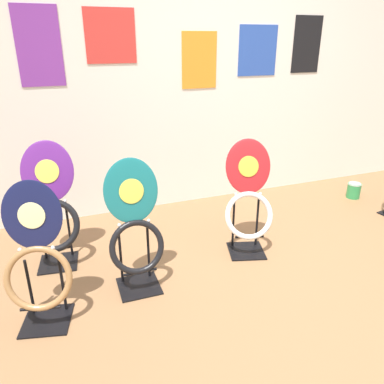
% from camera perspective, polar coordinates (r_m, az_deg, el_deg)
% --- Properties ---
extents(ground_plane, '(14.00, 14.00, 0.00)m').
position_cam_1_polar(ground_plane, '(2.67, 19.51, -16.11)').
color(ground_plane, '#8E6642').
extents(wall_back, '(8.00, 0.07, 2.60)m').
position_cam_1_polar(wall_back, '(3.79, 2.47, 17.72)').
color(wall_back, silver).
rests_on(wall_back, ground_plane).
extents(toilet_seat_display_teal_sax, '(0.37, 0.29, 0.91)m').
position_cam_1_polar(toilet_seat_display_teal_sax, '(2.50, -8.65, -5.97)').
color(toilet_seat_display_teal_sax, black).
rests_on(toilet_seat_display_teal_sax, ground_plane).
extents(toilet_seat_display_crimson_swirl, '(0.43, 0.40, 0.90)m').
position_cam_1_polar(toilet_seat_display_crimson_swirl, '(2.94, 8.58, -1.20)').
color(toilet_seat_display_crimson_swirl, black).
rests_on(toilet_seat_display_crimson_swirl, ground_plane).
extents(toilet_seat_display_navy_moon, '(0.41, 0.34, 0.89)m').
position_cam_1_polar(toilet_seat_display_navy_moon, '(2.36, -22.47, -10.26)').
color(toilet_seat_display_navy_moon, black).
rests_on(toilet_seat_display_navy_moon, ground_plane).
extents(toilet_seat_display_purple_note, '(0.43, 0.40, 0.93)m').
position_cam_1_polar(toilet_seat_display_purple_note, '(2.94, -20.68, -2.47)').
color(toilet_seat_display_purple_note, black).
rests_on(toilet_seat_display_purple_note, ground_plane).
extents(paint_can, '(0.15, 0.15, 0.17)m').
position_cam_1_polar(paint_can, '(4.41, 23.43, 0.30)').
color(paint_can, '#2D8E4C').
rests_on(paint_can, ground_plane).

